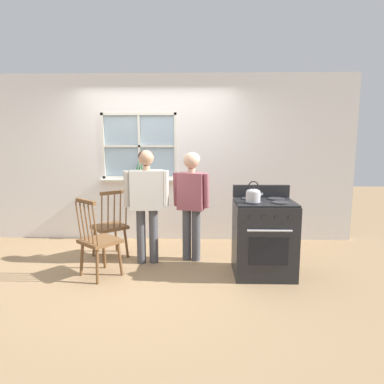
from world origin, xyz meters
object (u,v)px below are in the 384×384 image
(person_elderly_left, at_px, (147,195))
(kettle, at_px, (253,195))
(potted_plant, at_px, (140,173))
(chair_near_wall, at_px, (110,227))
(stove, at_px, (264,237))
(chair_by_window, at_px, (99,241))
(person_teen_center, at_px, (191,195))

(person_elderly_left, height_order, kettle, person_elderly_left)
(kettle, relative_size, potted_plant, 0.68)
(chair_near_wall, relative_size, kettle, 3.95)
(person_elderly_left, relative_size, stove, 1.41)
(chair_by_window, xyz_separation_m, chair_near_wall, (-0.04, 0.68, 0.00))
(stove, distance_m, potted_plant, 2.36)
(chair_by_window, height_order, stove, stove)
(person_elderly_left, xyz_separation_m, person_teen_center, (0.59, 0.12, -0.02))
(person_teen_center, height_order, kettle, person_teen_center)
(chair_by_window, xyz_separation_m, person_teen_center, (1.11, 0.61, 0.47))
(person_teen_center, xyz_separation_m, kettle, (0.74, -0.61, 0.11))
(person_elderly_left, height_order, potted_plant, person_elderly_left)
(chair_by_window, height_order, kettle, kettle)
(chair_near_wall, relative_size, person_teen_center, 0.65)
(kettle, bearing_deg, potted_plant, 136.17)
(chair_near_wall, distance_m, potted_plant, 1.14)
(chair_by_window, height_order, person_teen_center, person_teen_center)
(chair_near_wall, height_order, person_elderly_left, person_elderly_left)
(chair_by_window, bearing_deg, chair_near_wall, -46.38)
(person_elderly_left, xyz_separation_m, stove, (1.50, -0.35, -0.46))
(person_teen_center, xyz_separation_m, potted_plant, (-0.87, 0.94, 0.20))
(kettle, xyz_separation_m, potted_plant, (-1.61, 1.55, 0.09))
(person_teen_center, bearing_deg, person_elderly_left, -150.94)
(person_elderly_left, distance_m, stove, 1.61)
(stove, height_order, potted_plant, potted_plant)
(chair_by_window, distance_m, person_elderly_left, 0.86)
(stove, bearing_deg, chair_by_window, -176.27)
(chair_by_window, height_order, potted_plant, potted_plant)
(person_elderly_left, bearing_deg, chair_near_wall, 154.34)
(chair_near_wall, xyz_separation_m, kettle, (1.89, -0.68, 0.58))
(person_teen_center, bearing_deg, stove, -10.50)
(stove, xyz_separation_m, potted_plant, (-1.77, 1.41, 0.64))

